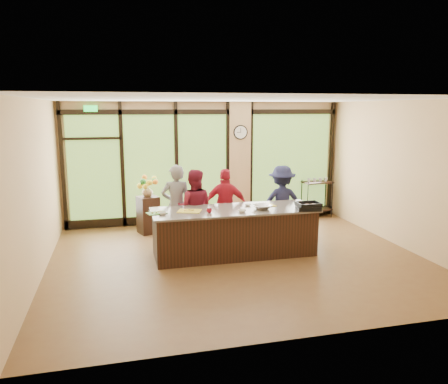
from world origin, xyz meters
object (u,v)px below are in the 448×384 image
roasting_pan (308,208)px  cook_left (176,206)px  bar_cart (317,193)px  cook_right (282,202)px  flower_stand (148,215)px  island_base (234,233)px

roasting_pan → cook_left: bearing=162.4°
bar_cart → cook_right: bearing=-142.3°
bar_cart → cook_left: bearing=-164.8°
cook_right → roasting_pan: bearing=100.4°
cook_right → flower_stand: bearing=-13.1°
island_base → flower_stand: (-1.53, 1.94, -0.01)m
cook_left → bar_cart: (3.95, 1.61, -0.23)m
roasting_pan → flower_stand: bearing=151.1°
island_base → cook_right: (1.30, 0.84, 0.37)m
cook_left → bar_cart: bearing=-155.8°
cook_left → roasting_pan: size_ratio=3.91×
island_base → bar_cart: size_ratio=2.98×
cook_left → roasting_pan: (2.37, -1.26, 0.10)m
cook_right → roasting_pan: cook_right is taller
cook_right → flower_stand: cook_right is taller
roasting_pan → flower_stand: (-2.88, 2.36, -0.53)m
cook_left → flower_stand: bearing=-63.1°
roasting_pan → bar_cart: 3.29m
island_base → bar_cart: bearing=39.9°
roasting_pan → flower_stand: roasting_pan is taller
flower_stand → roasting_pan: bearing=-58.0°
cook_right → island_base: bearing=40.9°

